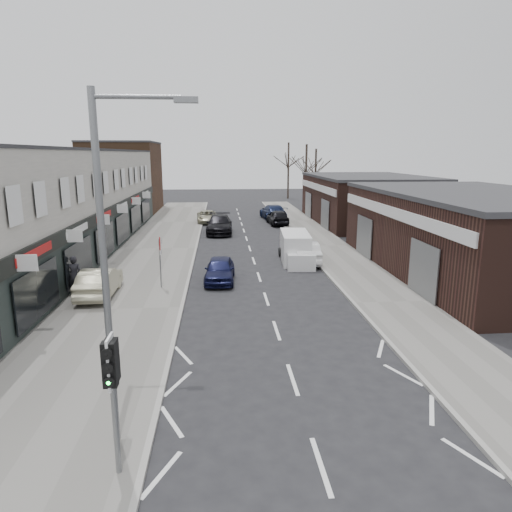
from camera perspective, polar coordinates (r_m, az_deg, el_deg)
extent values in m
plane|color=black|center=(12.88, 6.07, -19.21)|extent=(160.00, 160.00, 0.00)
cube|color=slate|center=(33.74, -12.32, 0.85)|extent=(5.50, 64.00, 0.12)
cube|color=slate|center=(34.34, 8.82, 1.20)|extent=(3.50, 64.00, 0.12)
cube|color=beige|center=(32.46, -25.15, 5.74)|extent=(8.00, 41.00, 7.10)
cube|color=#49311F|center=(56.95, -16.28, 9.34)|extent=(8.00, 10.00, 8.00)
cube|color=#321C17|center=(29.11, 25.75, 2.42)|extent=(10.00, 18.00, 4.50)
cube|color=#321C17|center=(47.29, 13.59, 6.79)|extent=(10.00, 16.00, 4.50)
cylinder|color=slate|center=(10.40, -17.27, -17.76)|extent=(0.12, 0.12, 3.00)
cube|color=silver|center=(9.92, -17.68, -12.50)|extent=(0.05, 0.55, 1.10)
cube|color=black|center=(9.81, -17.83, -12.79)|extent=(0.28, 0.22, 0.95)
sphere|color=#0CE533|center=(9.84, -17.87, -14.67)|extent=(0.18, 0.18, 0.18)
cube|color=black|center=(10.02, -17.52, -12.21)|extent=(0.26, 0.20, 0.90)
cylinder|color=slate|center=(10.60, -18.35, -2.57)|extent=(0.16, 0.16, 8.00)
cylinder|color=slate|center=(10.14, -14.70, 18.69)|extent=(1.80, 0.10, 0.10)
cube|color=slate|center=(10.02, -8.73, 18.73)|extent=(0.50, 0.22, 0.12)
cylinder|color=slate|center=(23.57, -11.88, -0.91)|extent=(0.07, 0.07, 2.50)
cube|color=white|center=(23.43, -11.83, 0.52)|extent=(0.04, 0.45, 0.25)
cube|color=white|center=(29.40, 4.90, 1.12)|extent=(1.99, 4.21, 1.87)
cube|color=white|center=(27.19, 5.71, -0.81)|extent=(1.70, 0.83, 0.98)
cylinder|color=black|center=(28.04, 3.82, -0.73)|extent=(0.20, 0.62, 0.62)
cylinder|color=black|center=(28.30, 6.87, -0.67)|extent=(0.20, 0.62, 0.62)
cylinder|color=black|center=(30.80, 3.05, 0.50)|extent=(0.20, 0.62, 0.62)
cylinder|color=black|center=(31.04, 5.84, 0.54)|extent=(0.20, 0.62, 0.62)
imported|color=#A7A386|center=(23.11, -19.00, -3.06)|extent=(1.51, 4.18, 1.37)
imported|color=black|center=(23.65, -21.78, -2.25)|extent=(0.79, 0.62, 1.91)
imported|color=#121538|center=(24.79, -4.55, -1.70)|extent=(1.77, 3.95, 1.32)
imported|color=black|center=(39.93, -4.60, 3.96)|extent=(2.33, 5.45, 1.57)
imported|color=#A3A082|center=(46.28, -6.10, 4.91)|extent=(2.26, 4.50, 1.22)
imported|color=silver|center=(29.11, 6.10, 0.53)|extent=(1.63, 4.37, 1.43)
imported|color=black|center=(44.78, 2.73, 4.86)|extent=(1.99, 4.40, 1.46)
imported|color=#131E3E|center=(48.57, 2.15, 5.53)|extent=(2.66, 5.55, 1.56)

